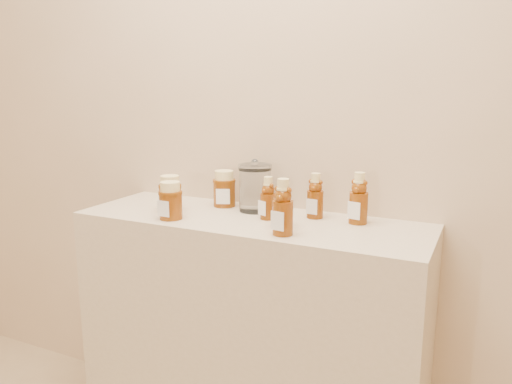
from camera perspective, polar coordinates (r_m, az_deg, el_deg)
The scene contains 11 objects.
wall_back at distance 1.81m, azimuth 2.13°, elevation 12.40°, with size 3.50×0.02×2.70m, color tan.
display_table at distance 1.85m, azimuth -0.66°, elevation -16.58°, with size 1.20×0.40×0.90m, color tan.
bear_bottle_back_left at distance 1.66m, azimuth 1.39°, elevation -0.37°, with size 0.06×0.06×0.16m, color #5F2907, non-canonical shape.
bear_bottle_back_mid at distance 1.69m, azimuth 6.80°, elevation -0.08°, with size 0.06×0.06×0.17m, color #5F2907, non-canonical shape.
bear_bottle_back_right at distance 1.64m, azimuth 11.68°, elevation -0.31°, with size 0.06×0.06×0.19m, color #5F2907, non-canonical shape.
bear_bottle_front_left at distance 1.57m, azimuth 2.97°, elevation -0.96°, with size 0.06×0.06×0.17m, color #5F2907, non-canonical shape.
bear_bottle_front_right at distance 1.48m, azimuth 3.11°, elevation -1.30°, with size 0.07×0.07×0.19m, color #5F2907, non-canonical shape.
honey_jar_left at distance 1.79m, azimuth -9.78°, elevation -0.18°, with size 0.08×0.08×0.13m, color #5F2907, non-canonical shape.
honey_jar_back at distance 1.85m, azimuth -3.64°, elevation 0.40°, with size 0.08×0.08×0.13m, color #5F2907, non-canonical shape.
honey_jar_front at distance 1.69m, azimuth -9.74°, elevation -0.96°, with size 0.08×0.08×0.13m, color #5F2907, non-canonical shape.
glass_canister at distance 1.77m, azimuth -0.13°, elevation 0.71°, with size 0.12×0.12×0.18m, color white, non-canonical shape.
Camera 1 is at (0.72, 0.09, 1.34)m, focal length 35.00 mm.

